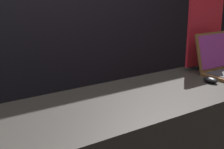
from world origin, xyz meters
name	(u,v)px	position (x,y,z in m)	size (l,w,h in m)	color
mouse_back	(210,80)	(0.69, 0.25, 0.90)	(0.06, 0.10, 0.04)	black
promo_stand_back	(205,32)	(0.95, 0.53, 1.14)	(0.34, 0.07, 0.54)	black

